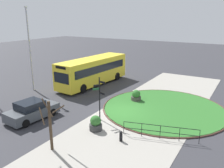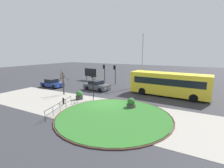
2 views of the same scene
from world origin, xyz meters
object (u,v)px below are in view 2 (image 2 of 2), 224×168
(car_near_lane, at_px, (97,86))
(street_tree_bare, at_px, (63,82))
(bus_yellow, at_px, (169,84))
(bollard_foreground, at_px, (63,101))
(traffic_light_near, at_px, (104,70))
(billboard_left, at_px, (91,73))
(lamppost_tall, at_px, (142,59))
(signpost_directional, at_px, (93,84))
(planter_kerbside, at_px, (131,103))
(planter_near_signpost, at_px, (79,96))
(car_far_lane, at_px, (52,83))
(traffic_light_far, at_px, (115,70))

(car_near_lane, bearing_deg, street_tree_bare, -113.39)
(street_tree_bare, bearing_deg, bus_yellow, 25.12)
(bollard_foreground, bearing_deg, street_tree_bare, 133.89)
(traffic_light_near, xyz_separation_m, billboard_left, (-4.19, 1.33, -0.98))
(car_near_lane, bearing_deg, lamppost_tall, 53.16)
(signpost_directional, relative_size, planter_kerbside, 3.11)
(bus_yellow, relative_size, lamppost_tall, 1.17)
(signpost_directional, relative_size, billboard_left, 1.08)
(bollard_foreground, xyz_separation_m, car_near_lane, (-0.53, 7.82, 0.33))
(lamppost_tall, distance_m, billboard_left, 12.04)
(bus_yellow, xyz_separation_m, planter_near_signpost, (-9.73, -7.05, -1.21))
(car_near_lane, distance_m, planter_near_signpost, 5.59)
(bollard_foreground, xyz_separation_m, car_far_lane, (-8.51, 5.96, 0.28))
(planter_near_signpost, bearing_deg, planter_kerbside, 0.92)
(bus_yellow, distance_m, traffic_light_near, 13.33)
(car_near_lane, xyz_separation_m, lamppost_tall, (5.45, 6.08, 4.07))
(traffic_light_near, bearing_deg, bus_yellow, 178.67)
(planter_kerbside, xyz_separation_m, street_tree_bare, (-10.55, 0.73, 1.28))
(billboard_left, bearing_deg, bus_yellow, -11.57)
(traffic_light_near, bearing_deg, car_near_lane, 125.60)
(signpost_directional, xyz_separation_m, bollard_foreground, (-2.08, -3.05, -1.65))
(traffic_light_near, bearing_deg, billboard_left, -1.28)
(traffic_light_far, distance_m, billboard_left, 6.69)
(car_far_lane, distance_m, street_tree_bare, 6.24)
(bollard_foreground, relative_size, bus_yellow, 0.07)
(bus_yellow, height_order, planter_near_signpost, bus_yellow)
(bollard_foreground, height_order, billboard_left, billboard_left)
(car_near_lane, height_order, car_far_lane, car_near_lane)
(signpost_directional, height_order, planter_kerbside, signpost_directional)
(billboard_left, xyz_separation_m, planter_near_signpost, (7.13, -12.43, -1.14))
(car_near_lane, relative_size, traffic_light_far, 1.21)
(signpost_directional, height_order, street_tree_bare, signpost_directional)
(bollard_foreground, bearing_deg, traffic_light_near, 100.49)
(car_near_lane, xyz_separation_m, billboard_left, (-6.14, 6.93, 0.94))
(car_near_lane, bearing_deg, signpost_directional, -56.25)
(planter_near_signpost, bearing_deg, traffic_light_far, 93.34)
(car_near_lane, relative_size, street_tree_bare, 1.24)
(car_near_lane, bearing_deg, planter_near_signpost, -74.76)
(street_tree_bare, bearing_deg, bollard_foreground, -46.11)
(planter_kerbside, bearing_deg, planter_near_signpost, -179.08)
(lamppost_tall, height_order, street_tree_bare, lamppost_tall)
(signpost_directional, xyz_separation_m, street_tree_bare, (-5.13, 0.12, -0.23))
(car_near_lane, bearing_deg, car_far_lane, -161.82)
(lamppost_tall, bearing_deg, planter_near_signpost, -111.10)
(lamppost_tall, relative_size, street_tree_bare, 2.59)
(bollard_foreground, distance_m, bus_yellow, 13.91)
(bus_yellow, height_order, street_tree_bare, street_tree_bare)
(traffic_light_near, bearing_deg, car_far_lane, 67.44)
(lamppost_tall, height_order, billboard_left, lamppost_tall)
(bollard_foreground, xyz_separation_m, traffic_light_far, (-0.19, 13.41, 2.23))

